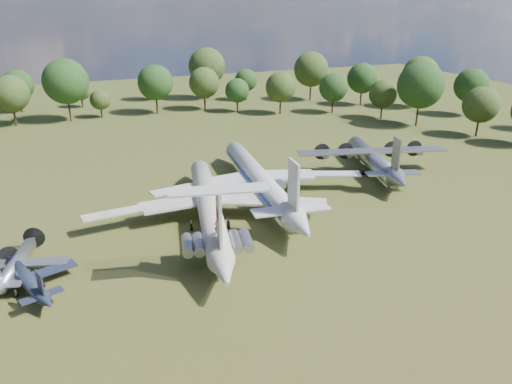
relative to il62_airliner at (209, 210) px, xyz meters
name	(u,v)px	position (x,y,z in m)	size (l,w,h in m)	color
ground	(202,229)	(-1.53, -1.34, -2.31)	(300.00, 300.00, 0.00)	#274316
il62_airliner	(209,210)	(0.00, 0.00, 0.00)	(36.29, 47.17, 4.63)	#B4B4B0
tu104_jet	(259,183)	(11.28, 7.51, 0.12)	(36.47, 48.63, 4.86)	silver
an12_transport	(373,162)	(36.33, 10.53, -0.18)	(29.06, 32.47, 4.27)	#A1A4A8
small_prop_west	(27,282)	(-24.87, -9.69, -1.13)	(11.80, 16.09, 2.36)	#161E31
small_prop_northwest	(16,267)	(-26.17, -5.48, -1.10)	(12.13, 16.55, 2.43)	#A7A9AF
person_on_il62	(217,227)	(-2.72, -12.67, 3.27)	(0.70, 0.46, 1.91)	olive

